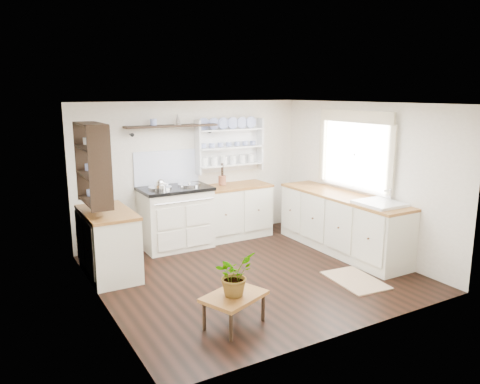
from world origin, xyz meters
The scene contains 19 objects.
floor centered at (0.00, 0.00, 0.00)m, with size 4.00×3.80×0.01m, color black.
wall_back centered at (0.00, 1.90, 1.15)m, with size 4.00×0.02×2.30m, color beige.
wall_right centered at (2.00, 0.00, 1.15)m, with size 0.02×3.80×2.30m, color beige.
wall_left centered at (-2.00, 0.00, 1.15)m, with size 0.02×3.80×2.30m, color beige.
ceiling centered at (0.00, 0.00, 2.30)m, with size 4.00×3.80×0.01m, color white.
window centered at (1.95, 0.15, 1.56)m, with size 0.08×1.55×1.22m.
aga_cooker centered at (-0.46, 1.57, 0.50)m, with size 1.10×0.76×1.01m.
back_cabinets centered at (0.60, 1.60, 0.46)m, with size 1.27×0.63×0.90m.
right_cabinets centered at (1.70, 0.10, 0.46)m, with size 0.62×2.43×0.90m.
belfast_sink centered at (1.70, -0.65, 0.80)m, with size 0.55×0.60×0.45m.
left_cabinets centered at (-1.70, 0.90, 0.46)m, with size 0.62×1.13×0.90m.
plate_rack centered at (0.65, 1.86, 1.56)m, with size 1.20×0.22×0.90m.
high_shelf centered at (-0.40, 1.78, 1.91)m, with size 1.50×0.29×0.16m.
left_shelving centered at (-1.84, 0.90, 1.55)m, with size 0.28×0.80×1.05m, color black.
kettle centered at (-0.74, 1.45, 1.04)m, with size 0.18×0.18×0.21m, color silver, non-canonical shape.
utensil_crock centered at (0.44, 1.68, 0.99)m, with size 0.13×0.13×0.15m, color brown.
center_table centered at (-0.92, -1.17, 0.31)m, with size 0.77×0.67×0.35m.
potted_plant centered at (-0.92, -1.17, 0.58)m, with size 0.41×0.36×0.46m, color #3F7233.
floor_rug centered at (1.05, -0.92, 0.01)m, with size 0.55×0.85×0.02m, color #937955.
Camera 1 is at (-3.15, -5.19, 2.44)m, focal length 35.00 mm.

